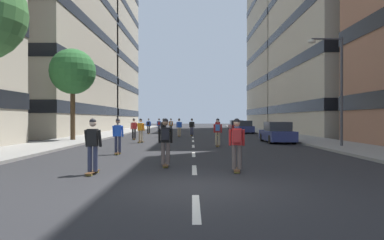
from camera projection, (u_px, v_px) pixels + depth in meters
ground_plane at (192, 135)px, 36.00m from camera, size 163.23×163.23×0.00m
sidewalk_left at (111, 133)px, 39.37m from camera, size 3.80×74.82×0.14m
sidewalk_right at (272, 133)px, 39.43m from camera, size 3.80×74.82×0.14m
lane_markings at (192, 135)px, 36.79m from camera, size 0.16×62.20×0.01m
building_left_far at (82, 38)px, 60.36m from camera, size 16.60×20.13×31.70m
building_right_mid at (359, 5)px, 39.65m from camera, size 16.60×21.42×29.83m
building_right_far at (301, 30)px, 60.46m from camera, size 16.60×19.18×34.70m
parked_car_near at (235, 126)px, 48.31m from camera, size 1.82×4.40×1.52m
parked_car_mid at (276, 133)px, 25.07m from camera, size 1.82×4.40×1.52m
parked_car_far at (243, 127)px, 40.98m from camera, size 1.82×4.40×1.52m
street_tree_near at (72, 72)px, 26.26m from camera, size 3.48×3.48×6.99m
streetlamp_right at (334, 79)px, 20.48m from camera, size 2.13×0.30×6.50m
skater_0 at (92, 143)px, 10.82m from camera, size 0.54×0.91×1.78m
skater_1 at (133, 128)px, 28.48m from camera, size 0.57×0.92×1.78m
skater_2 at (163, 127)px, 32.57m from camera, size 0.54×0.91×1.78m
skater_3 at (217, 126)px, 34.80m from camera, size 0.57×0.92×1.78m
skater_4 at (140, 129)px, 24.92m from camera, size 0.57×0.92×1.78m
skater_5 at (164, 139)px, 12.51m from camera, size 0.54×0.91×1.78m
skater_6 at (148, 125)px, 39.33m from camera, size 0.53×0.90×1.78m
skater_7 at (170, 125)px, 42.51m from camera, size 0.56×0.92×1.78m
skater_8 at (117, 134)px, 16.85m from camera, size 0.54×0.91×1.78m
skater_9 at (178, 126)px, 33.60m from camera, size 0.56×0.92×1.78m
skater_10 at (217, 130)px, 21.53m from camera, size 0.56×0.92×1.78m
skater_11 at (236, 141)px, 11.31m from camera, size 0.55×0.92×1.78m
skater_12 at (158, 125)px, 41.76m from camera, size 0.54×0.91×1.78m
skater_13 at (191, 126)px, 34.78m from camera, size 0.56×0.92×1.78m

